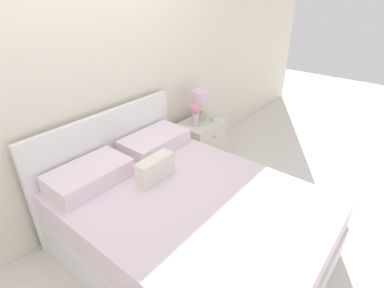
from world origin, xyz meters
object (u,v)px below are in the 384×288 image
Objects in this scene: flower_vase at (195,112)px; bed at (184,220)px; nightstand at (200,143)px; table_lamp at (200,100)px; alarm_clock at (214,119)px.

bed is at bearing -145.88° from flower_vase.
bed is 7.64× the size of flower_vase.
nightstand is 0.44m from flower_vase.
table_lamp reaches higher than alarm_clock.
flower_vase is (1.01, 0.68, 0.40)m from bed.
flower_vase is at bearing 156.12° from alarm_clock.
nightstand is 2.16× the size of flower_vase.
nightstand is at bearing 31.76° from bed.
table_lamp is (1.18, 0.75, 0.47)m from bed.
flower_vase is at bearing 34.12° from bed.
flower_vase is (-0.10, -0.00, 0.43)m from nightstand.
table_lamp is at bearing 20.82° from flower_vase.
bed is 1.47m from table_lamp.
flower_vase reaches higher than nightstand.
table_lamp is 0.19m from flower_vase.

